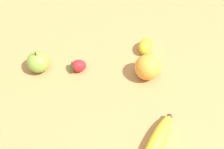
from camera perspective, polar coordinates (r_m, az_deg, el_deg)
name	(u,v)px	position (r m, az deg, el deg)	size (l,w,h in m)	color
ground_plane	(105,95)	(0.83, -1.56, -4.42)	(3.00, 3.00, 0.00)	#A87A47
banana	(156,143)	(0.75, 9.64, -14.49)	(0.17, 0.15, 0.04)	yellow
orange	(148,67)	(0.85, 7.74, 1.59)	(0.08, 0.08, 0.08)	orange
strawberry	(77,66)	(0.88, -7.58, 1.84)	(0.04, 0.06, 0.04)	red
apple	(38,62)	(0.90, -15.72, 2.70)	(0.08, 0.08, 0.08)	olive
lemon	(146,46)	(0.93, 7.35, 6.23)	(0.08, 0.08, 0.05)	yellow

